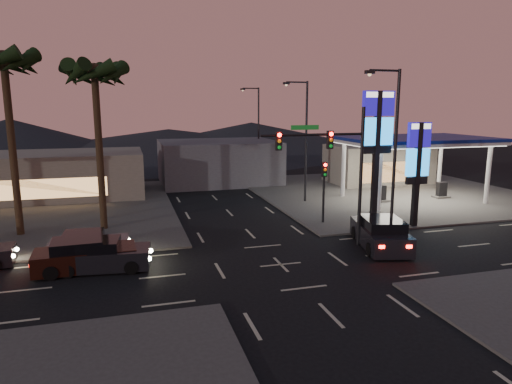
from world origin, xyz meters
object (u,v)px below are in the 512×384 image
object	(u,v)px
traffic_signal_mast	(334,157)
pylon_sign_tall	(377,131)
suv_station	(381,233)
car_lane_a_front	(101,256)
gas_station	(415,142)
car_lane_a_mid	(84,256)
car_lane_b_front	(88,244)
pylon_sign_short	(418,158)

from	to	relation	value
traffic_signal_mast	pylon_sign_tall	bearing A→B (deg)	36.52
traffic_signal_mast	suv_station	distance (m)	5.24
pylon_sign_tall	car_lane_a_front	distance (m)	18.63
pylon_sign_tall	suv_station	size ratio (longest dim) A/B	1.59
gas_station	traffic_signal_mast	world-z (taller)	traffic_signal_mast
pylon_sign_tall	traffic_signal_mast	bearing A→B (deg)	-143.48
pylon_sign_tall	car_lane_a_front	bearing A→B (deg)	-167.92
car_lane_a_mid	car_lane_b_front	bearing A→B (deg)	89.01
car_lane_a_front	car_lane_b_front	world-z (taller)	car_lane_a_front
gas_station	pylon_sign_short	world-z (taller)	pylon_sign_short
car_lane_a_front	car_lane_b_front	xyz separation A→B (m)	(-0.75, 2.46, -0.08)
gas_station	car_lane_a_front	size ratio (longest dim) A/B	2.48
gas_station	car_lane_a_mid	distance (m)	27.89
suv_station	gas_station	bearing A→B (deg)	48.61
car_lane_a_mid	pylon_sign_tall	bearing A→B (deg)	11.06
pylon_sign_short	car_lane_a_mid	xyz separation A→B (m)	(-20.65, -2.55, -3.91)
pylon_sign_short	car_lane_a_mid	size ratio (longest dim) A/B	1.39
gas_station	car_lane_a_front	distance (m)	27.22
car_lane_b_front	suv_station	world-z (taller)	suv_station
car_lane_a_front	suv_station	bearing A→B (deg)	-2.20
pylon_sign_tall	car_lane_b_front	bearing A→B (deg)	-176.04
car_lane_a_front	suv_station	world-z (taller)	suv_station
pylon_sign_tall	car_lane_a_mid	xyz separation A→B (m)	(-18.15, -3.55, -5.65)
traffic_signal_mast	car_lane_a_front	distance (m)	13.40
pylon_sign_short	traffic_signal_mast	world-z (taller)	traffic_signal_mast
car_lane_a_front	car_lane_a_mid	distance (m)	0.81
traffic_signal_mast	car_lane_a_front	world-z (taller)	traffic_signal_mast
gas_station	traffic_signal_mast	xyz separation A→B (m)	(-12.24, -10.01, 0.15)
traffic_signal_mast	car_lane_a_front	size ratio (longest dim) A/B	1.63
traffic_signal_mast	pylon_sign_short	bearing A→B (deg)	19.13
pylon_sign_short	car_lane_a_front	distance (m)	20.42
pylon_sign_tall	car_lane_a_mid	world-z (taller)	pylon_sign_tall
traffic_signal_mast	car_lane_a_mid	xyz separation A→B (m)	(-13.41, -0.04, -4.48)
gas_station	pylon_sign_tall	bearing A→B (deg)	-139.09
car_lane_a_front	suv_station	xyz separation A→B (m)	(15.33, -0.59, 0.10)
car_lane_a_mid	car_lane_a_front	bearing A→B (deg)	-11.71
car_lane_a_mid	suv_station	distance (m)	16.15
gas_station	car_lane_a_mid	xyz separation A→B (m)	(-25.65, -10.05, -4.33)
pylon_sign_tall	suv_station	xyz separation A→B (m)	(-2.02, -4.30, -5.57)
pylon_sign_tall	pylon_sign_short	distance (m)	3.20
pylon_sign_tall	car_lane_a_mid	bearing A→B (deg)	-168.94
gas_station	pylon_sign_short	distance (m)	9.02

